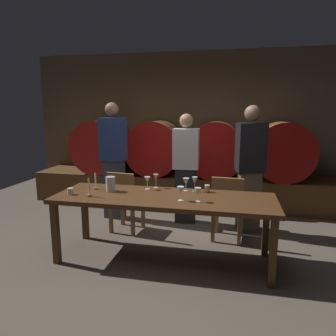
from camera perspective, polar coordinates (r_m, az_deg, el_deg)
ground_plane at (r=3.85m, az=-1.90°, el=-15.84°), size 8.18×8.18×0.00m
back_wall at (r=6.16m, az=4.25°, el=7.70°), size 6.29×0.24×2.79m
barrel_shelf at (r=5.79m, az=3.35°, el=-3.78°), size 5.66×0.90×0.54m
wine_barrel_far_left at (r=6.10m, az=-11.83°, el=4.00°), size 0.99×0.90×0.99m
wine_barrel_center_left at (r=5.75m, az=-2.02°, el=3.82°), size 0.99×0.90×0.99m
wine_barrel_center_right at (r=5.59m, az=8.86°, el=3.50°), size 0.99×0.90×0.99m
wine_barrel_far_right at (r=5.64m, az=20.26°, el=3.02°), size 0.99×0.90×0.99m
dining_table at (r=3.52m, az=-0.81°, el=-6.33°), size 2.49×0.82×0.76m
chair_left at (r=4.39m, az=-8.03°, el=-5.67°), size 0.45×0.45×0.88m
chair_right at (r=4.14m, az=10.95°, el=-6.78°), size 0.44×0.44×0.88m
guest_left at (r=4.93m, az=-10.02°, el=1.51°), size 0.40×0.27×1.83m
guest_center at (r=4.67m, az=3.30°, el=-0.03°), size 0.39×0.25×1.66m
guest_right at (r=4.43m, az=14.88°, el=-0.04°), size 0.43×0.33×1.78m
candle_left at (r=3.89m, az=-13.20°, el=-2.96°), size 0.05×0.05×0.22m
candle_right at (r=3.58m, az=-14.34°, el=-4.13°), size 0.05×0.05×0.23m
pitcher at (r=3.76m, az=-10.55°, el=-2.91°), size 0.11×0.11×0.18m
wine_glass_far_left at (r=3.78m, az=-3.82°, el=-2.20°), size 0.08×0.08×0.16m
wine_glass_left at (r=3.85m, az=-2.23°, el=-1.83°), size 0.06×0.06×0.17m
wine_glass_center_left at (r=3.71m, az=3.34°, el=-2.54°), size 0.08×0.08×0.16m
wine_glass_center_right at (r=3.31m, az=2.32°, el=-4.23°), size 0.08×0.08×0.16m
wine_glass_right at (r=3.69m, az=4.96°, el=-2.38°), size 0.07×0.07×0.18m
wine_glass_far_right at (r=3.29m, az=5.54°, el=-4.43°), size 0.07×0.07×0.15m
cup_left at (r=3.73m, az=-17.56°, el=-4.12°), size 0.07×0.07×0.08m
cup_right at (r=3.69m, az=7.22°, el=-3.78°), size 0.06×0.06×0.09m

